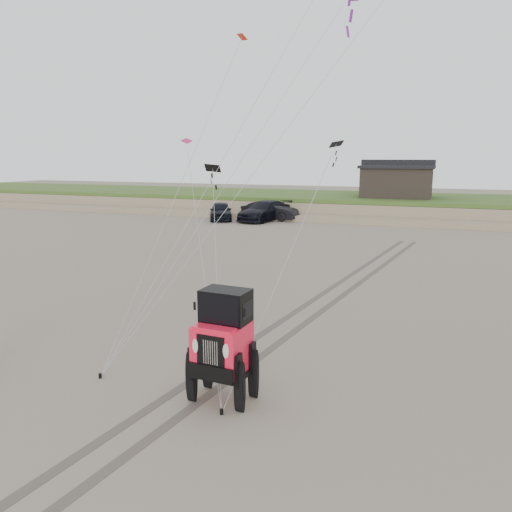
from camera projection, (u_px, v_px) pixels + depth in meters
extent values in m
plane|color=#6B6054|center=(175.00, 378.00, 12.41)|extent=(160.00, 160.00, 0.00)
cube|color=#7A6B54|center=(375.00, 207.00, 47.17)|extent=(160.00, 12.00, 1.40)
cube|color=#2D4719|center=(375.00, 198.00, 47.01)|extent=(160.00, 12.00, 0.35)
cube|color=#7A6B54|center=(364.00, 219.00, 41.29)|extent=(160.00, 3.50, 0.50)
cube|color=black|center=(397.00, 183.00, 45.11)|extent=(6.00, 5.00, 2.60)
cube|color=black|center=(398.00, 167.00, 44.83)|extent=(6.40, 5.40, 0.25)
cube|color=black|center=(398.00, 162.00, 44.76)|extent=(6.40, 1.20, 0.50)
imported|color=black|center=(221.00, 211.00, 42.74)|extent=(3.55, 4.87, 1.54)
imported|color=black|center=(270.00, 211.00, 42.75)|extent=(5.04, 2.16, 1.61)
imported|color=black|center=(265.00, 211.00, 42.18)|extent=(3.83, 6.22, 1.68)
cube|color=red|center=(242.00, 37.00, 20.31)|extent=(0.56, 0.59, 0.31)
cube|color=black|center=(213.00, 168.00, 16.95)|extent=(0.59, 0.32, 0.30)
cube|color=#C1185F|center=(187.00, 141.00, 20.23)|extent=(0.30, 0.50, 0.25)
cube|color=black|center=(336.00, 144.00, 14.20)|extent=(0.43, 0.45, 0.22)
cylinder|color=black|center=(100.00, 376.00, 12.38)|extent=(0.08, 0.08, 0.12)
cylinder|color=black|center=(222.00, 412.00, 10.64)|extent=(0.08, 0.08, 0.12)
cube|color=#4C443D|center=(315.00, 299.00, 19.21)|extent=(4.42, 29.74, 0.01)
cube|color=#4C443D|center=(335.00, 301.00, 18.94)|extent=(4.42, 29.74, 0.01)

